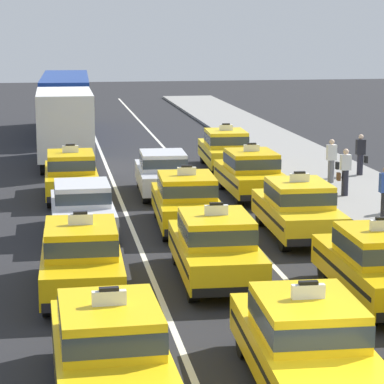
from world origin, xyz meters
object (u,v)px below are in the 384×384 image
(sedan_left_third, at_px, (82,207))
(pedestrian_far_corner, at_px, (332,161))
(taxi_center_nearest, at_px, (305,341))
(taxi_right_second, at_px, (379,264))
(taxi_right_fifth, at_px, (226,149))
(pedestrian_trailing, at_px, (361,155))
(taxi_left_fourth, at_px, (71,174))
(taxi_left_second, at_px, (81,257))
(taxi_center_second, at_px, (215,246))
(taxi_right_third, at_px, (298,208))
(taxi_center_third, at_px, (186,200))
(bus_left_sixth, at_px, (66,101))
(sedan_center_fourth, at_px, (163,172))
(taxi_right_fourth, at_px, (251,173))
(box_truck_left_fifth, at_px, (65,124))
(pedestrian_mid_block, at_px, (345,172))
(taxi_left_nearest, at_px, (110,348))

(sedan_left_third, bearing_deg, pedestrian_far_corner, 32.94)
(taxi_center_nearest, height_order, taxi_right_second, same)
(taxi_right_fifth, distance_m, pedestrian_trailing, 5.76)
(taxi_left_fourth, bearing_deg, taxi_left_second, -90.31)
(taxi_center_second, relative_size, taxi_right_third, 1.00)
(taxi_center_third, distance_m, taxi_right_fifth, 10.90)
(bus_left_sixth, relative_size, sedan_center_fourth, 2.58)
(taxi_left_second, bearing_deg, taxi_center_nearest, -59.49)
(sedan_left_third, xyz_separation_m, taxi_right_fourth, (6.15, 4.78, 0.03))
(sedan_center_fourth, bearing_deg, bus_left_sixth, 99.65)
(sedan_left_third, bearing_deg, taxi_right_fourth, 37.87)
(taxi_center_nearest, xyz_separation_m, taxi_center_second, (-0.31, 6.46, 0.00))
(taxi_center_second, bearing_deg, sedan_left_third, 120.26)
(taxi_right_third, distance_m, pedestrian_trailing, 10.28)
(taxi_center_nearest, relative_size, sedan_center_fourth, 1.06)
(sedan_left_third, relative_size, taxi_left_fourth, 0.94)
(taxi_left_fourth, distance_m, taxi_right_fourth, 6.37)
(taxi_right_fifth, distance_m, pedestrian_far_corner, 5.54)
(sedan_center_fourth, height_order, taxi_right_second, taxi_right_second)
(taxi_right_third, relative_size, taxi_right_fifth, 0.99)
(box_truck_left_fifth, bearing_deg, taxi_center_second, -79.93)
(taxi_left_fourth, xyz_separation_m, pedestrian_mid_block, (9.47, -1.78, 0.11))
(taxi_center_nearest, bearing_deg, taxi_right_fourth, 80.09)
(taxi_right_third, xyz_separation_m, pedestrian_mid_block, (3.14, 4.98, 0.11))
(taxi_left_second, bearing_deg, taxi_right_second, -14.17)
(taxi_center_second, bearing_deg, taxi_left_second, -171.65)
(taxi_left_nearest, xyz_separation_m, pedestrian_far_corner, (9.62, 17.62, 0.10))
(taxi_right_fifth, relative_size, pedestrian_mid_block, 2.79)
(pedestrian_trailing, xyz_separation_m, pedestrian_far_corner, (-1.67, -1.43, 0.02))
(taxi_center_second, xyz_separation_m, taxi_right_second, (3.31, -2.12, 0.00))
(box_truck_left_fifth, xyz_separation_m, sedan_center_fourth, (3.34, -7.34, -0.93))
(box_truck_left_fifth, relative_size, taxi_center_nearest, 1.51)
(taxi_right_second, bearing_deg, sedan_center_fourth, 103.90)
(box_truck_left_fifth, xyz_separation_m, taxi_right_third, (6.38, -14.20, -0.90))
(taxi_center_nearest, xyz_separation_m, pedestrian_far_corner, (6.33, 17.81, 0.10))
(taxi_center_second, height_order, taxi_right_third, same)
(sedan_center_fourth, height_order, pedestrian_mid_block, pedestrian_mid_block)
(taxi_right_third, bearing_deg, taxi_right_second, -88.67)
(taxi_center_nearest, height_order, pedestrian_trailing, taxi_center_nearest)
(sedan_center_fourth, xyz_separation_m, taxi_right_fifth, (3.34, 5.14, 0.03))
(taxi_left_second, relative_size, taxi_right_fifth, 0.99)
(sedan_left_third, relative_size, taxi_center_nearest, 0.93)
(pedestrian_far_corner, bearing_deg, taxi_center_third, -137.95)
(taxi_center_second, height_order, taxi_right_second, same)
(pedestrian_mid_block, bearing_deg, taxi_center_third, -151.31)
(taxi_left_nearest, height_order, taxi_right_third, same)
(taxi_left_fourth, height_order, pedestrian_mid_block, taxi_left_fourth)
(taxi_left_second, xyz_separation_m, pedestrian_far_corner, (9.86, 11.82, 0.10))
(taxi_right_second, xyz_separation_m, pedestrian_far_corner, (3.33, 13.47, 0.10))
(bus_left_sixth, distance_m, sedan_center_fourth, 18.36)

